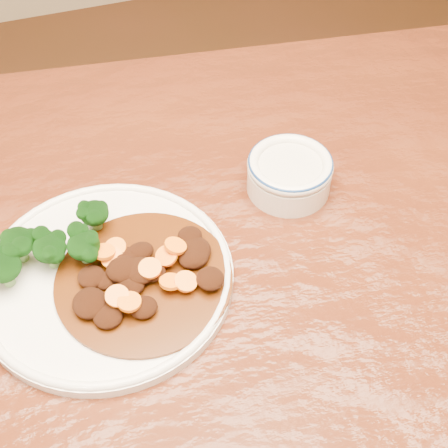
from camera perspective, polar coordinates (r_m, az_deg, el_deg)
name	(u,v)px	position (r m, az deg, el deg)	size (l,w,h in m)	color
dining_table	(228,293)	(0.85, 0.41, -6.30)	(1.61, 1.10, 0.75)	#4D1F0D
dinner_plate	(107,276)	(0.76, -10.68, -4.73)	(0.31, 0.31, 0.02)	white
broccoli_florets	(46,245)	(0.77, -15.94, -1.90)	(0.15, 0.09, 0.05)	#6EA153
mince_stew	(142,275)	(0.74, -7.47, -4.68)	(0.21, 0.21, 0.03)	#481F07
dip_bowl	(289,173)	(0.85, 6.00, 4.69)	(0.12, 0.12, 0.05)	silver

